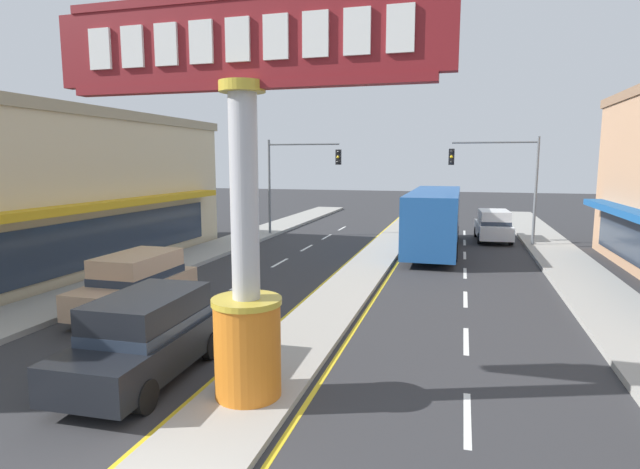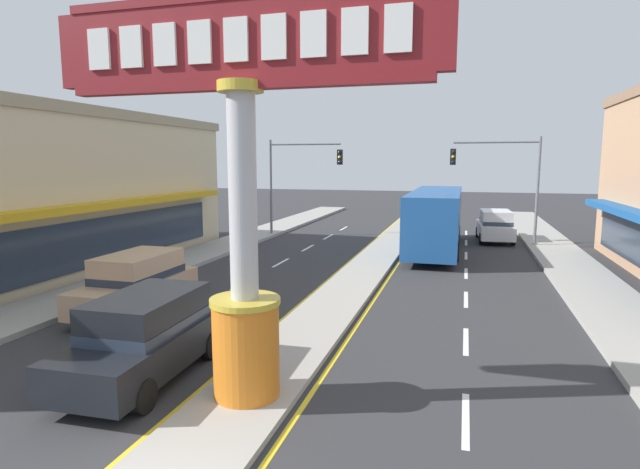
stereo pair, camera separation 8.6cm
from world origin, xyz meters
TOP-DOWN VIEW (x-y plane):
  - median_strip at (0.00, 18.00)m, footprint 1.98×52.00m
  - sidewalk_left at (-8.91, 16.00)m, footprint 2.65×60.00m
  - sidewalk_right at (8.91, 16.00)m, footprint 2.65×60.00m
  - lane_markings at (-0.00, 16.65)m, footprint 8.72×52.00m
  - district_sign at (0.00, 4.36)m, footprint 7.78×1.40m
  - traffic_light_left_side at (-6.22, 26.24)m, footprint 4.86×0.46m
  - traffic_light_right_side at (6.22, 25.97)m, footprint 4.86×0.46m
  - suv_near_right_lane at (-5.94, 9.14)m, footprint 1.99×4.61m
  - bus_far_right_lane at (2.64, 23.49)m, footprint 2.61×11.21m
  - suv_near_left_lane at (-2.64, 4.83)m, footprint 2.08×4.66m
  - suv_mid_left_lane at (5.94, 27.82)m, footprint 2.14×4.69m

SIDE VIEW (x-z plane):
  - lane_markings at x=0.00m, z-range 0.00..0.01m
  - median_strip at x=0.00m, z-range 0.00..0.14m
  - sidewalk_left at x=-8.91m, z-range 0.00..0.18m
  - sidewalk_right at x=8.91m, z-range 0.00..0.18m
  - suv_near_right_lane at x=-5.94m, z-range 0.03..1.93m
  - suv_near_left_lane at x=-2.64m, z-range 0.03..1.93m
  - suv_mid_left_lane at x=5.94m, z-range 0.03..1.93m
  - bus_far_right_lane at x=2.64m, z-range 0.24..3.50m
  - district_sign at x=0.00m, z-range 0.22..7.98m
  - traffic_light_left_side at x=-6.22m, z-range 1.15..7.35m
  - traffic_light_right_side at x=6.22m, z-range 1.15..7.35m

